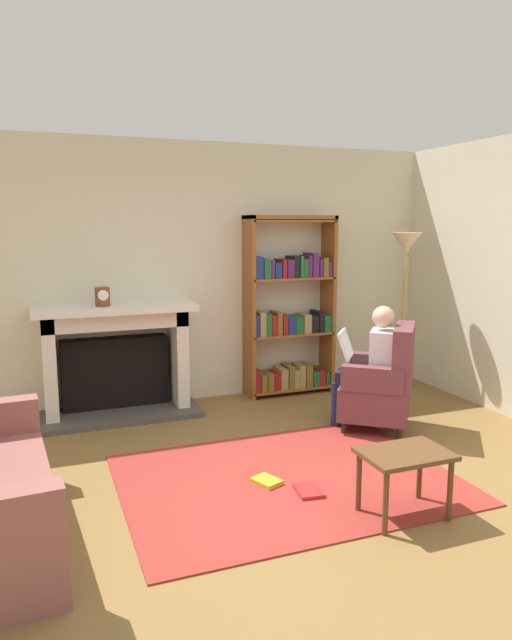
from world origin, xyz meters
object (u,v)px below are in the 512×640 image
armchair_reading (383,384)px  mantel_clock (103,297)px  bookshelf (289,312)px  fireplace (116,356)px  floor_lamp (406,258)px  side_table (405,462)px  seated_reader (371,362)px

armchair_reading → mantel_clock: bearing=-78.9°
bookshelf → armchair_reading: size_ratio=2.02×
mantel_clock → fireplace: bearing=42.0°
mantel_clock → floor_lamp: (3.13, -0.36, 0.32)m
bookshelf → floor_lamp: bookshelf is taller
fireplace → side_table: (1.43, -2.76, -0.21)m
seated_reader → floor_lamp: (0.89, 0.78, 0.89)m
mantel_clock → floor_lamp: bearing=-6.6°
bookshelf → floor_lamp: bearing=-23.8°
fireplace → seated_reader: bearing=-30.4°
bookshelf → armchair_reading: 1.47m
bookshelf → side_table: 2.88m
armchair_reading → side_table: bearing=10.1°
seated_reader → armchair_reading: bearing=90.0°
floor_lamp → seated_reader: bearing=-139.0°
fireplace → bookshelf: 1.91m
fireplace → mantel_clock: (-0.11, -0.10, 0.61)m
seated_reader → side_table: (-0.69, -1.51, -0.25)m
mantel_clock → armchair_reading: 2.73m
bookshelf → floor_lamp: size_ratio=1.10×
fireplace → armchair_reading: fireplace is taller
side_table → seated_reader: bearing=65.4°
fireplace → seated_reader: (2.12, -1.24, 0.04)m
seated_reader → floor_lamp: bearing=169.6°
armchair_reading → floor_lamp: (0.80, 0.85, 1.08)m
fireplace → side_table: bearing=-62.6°
mantel_clock → side_table: 3.18m
floor_lamp → fireplace: bearing=171.2°
bookshelf → seated_reader: size_ratio=1.72×
side_table → armchair_reading: bearing=61.4°
seated_reader → side_table: seated_reader is taller
mantel_clock → side_table: mantel_clock is taller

